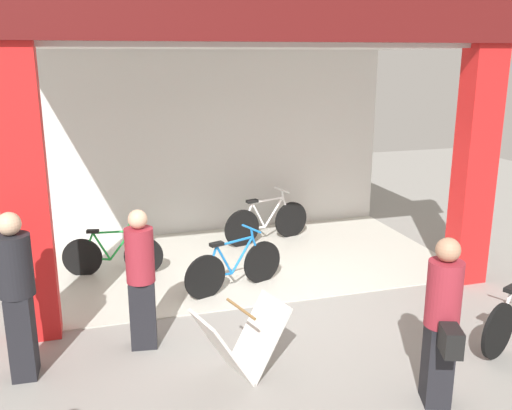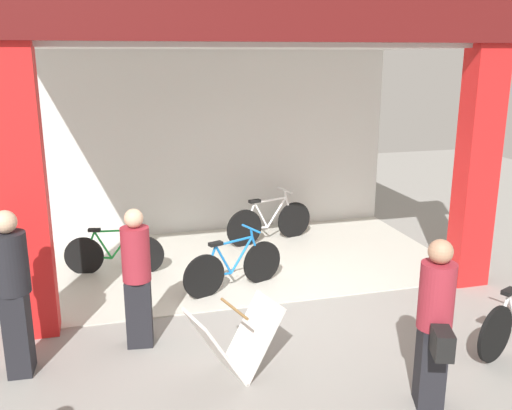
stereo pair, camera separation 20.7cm
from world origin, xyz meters
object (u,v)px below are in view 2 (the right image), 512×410
(pedestrian_0, at_px, (13,290))
(pedestrian_2, at_px, (435,324))
(bicycle_inside_1, at_px, (114,253))
(pedestrian_1, at_px, (137,277))
(sandwich_board_sign, at_px, (234,341))
(bicycle_inside_0, at_px, (270,222))
(bicycle_inside_2, at_px, (234,267))

(pedestrian_0, relative_size, pedestrian_2, 1.06)
(bicycle_inside_1, height_order, pedestrian_1, pedestrian_1)
(pedestrian_1, height_order, pedestrian_2, pedestrian_2)
(sandwich_board_sign, distance_m, pedestrian_2, 1.99)
(sandwich_board_sign, distance_m, pedestrian_0, 2.30)
(pedestrian_1, xyz_separation_m, pedestrian_2, (2.55, -1.91, 0.02))
(bicycle_inside_0, relative_size, pedestrian_0, 0.93)
(bicycle_inside_0, bearing_deg, sandwich_board_sign, -111.37)
(bicycle_inside_0, xyz_separation_m, sandwich_board_sign, (-1.56, -3.99, 0.01))
(sandwich_board_sign, relative_size, pedestrian_0, 0.59)
(bicycle_inside_0, bearing_deg, bicycle_inside_1, -163.19)
(pedestrian_0, xyz_separation_m, pedestrian_1, (1.24, 0.26, -0.10))
(bicycle_inside_2, relative_size, pedestrian_1, 0.93)
(bicycle_inside_2, xyz_separation_m, sandwich_board_sign, (-0.48, -2.11, 0.03))
(pedestrian_0, bearing_deg, bicycle_inside_0, 42.21)
(pedestrian_0, bearing_deg, pedestrian_2, -23.54)
(pedestrian_0, bearing_deg, bicycle_inside_2, 29.39)
(pedestrian_0, height_order, pedestrian_2, pedestrian_0)
(bicycle_inside_0, bearing_deg, pedestrian_1, -128.47)
(bicycle_inside_1, distance_m, sandwich_board_sign, 3.37)
(bicycle_inside_0, xyz_separation_m, pedestrian_1, (-2.46, -3.10, 0.46))
(bicycle_inside_1, distance_m, pedestrian_0, 2.81)
(pedestrian_1, bearing_deg, bicycle_inside_0, 51.53)
(bicycle_inside_0, distance_m, pedestrian_2, 5.03)
(pedestrian_2, bearing_deg, pedestrian_1, 143.13)
(sandwich_board_sign, xyz_separation_m, pedestrian_0, (-2.14, 0.63, 0.54))
(bicycle_inside_2, relative_size, pedestrian_0, 0.86)
(bicycle_inside_2, bearing_deg, bicycle_inside_1, 146.16)
(bicycle_inside_1, bearing_deg, pedestrian_0, -111.81)
(pedestrian_1, bearing_deg, sandwich_board_sign, -44.68)
(bicycle_inside_1, bearing_deg, pedestrian_1, -84.50)
(bicycle_inside_1, height_order, pedestrian_0, pedestrian_0)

